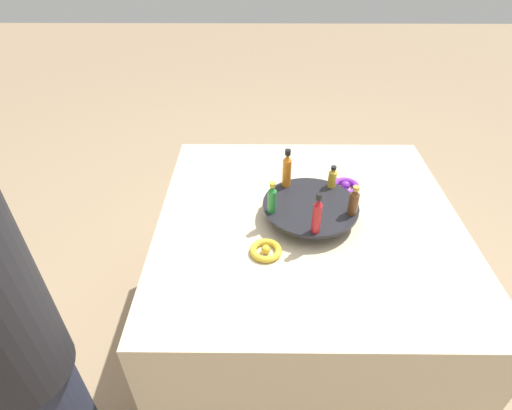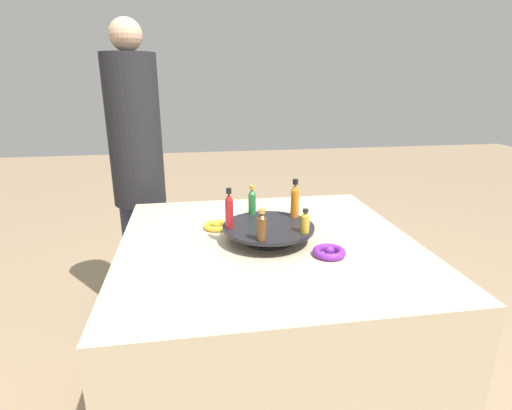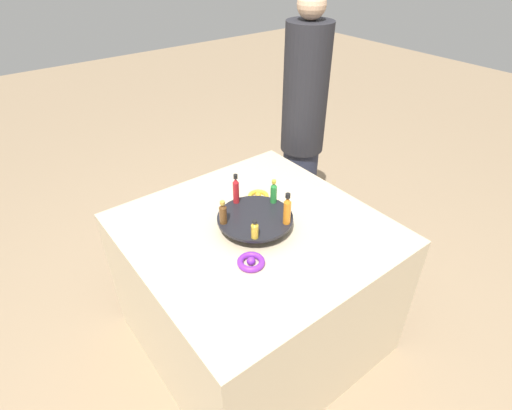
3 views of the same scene
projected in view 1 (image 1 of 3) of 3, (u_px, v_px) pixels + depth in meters
The scene contains 11 objects.
ground_plane at pixel (297, 339), 1.86m from camera, with size 12.00×12.00×0.00m, color #997F60.
party_table at pixel (302, 287), 1.64m from camera, with size 1.07×1.07×0.73m.
display_stand at pixel (310, 208), 1.39m from camera, with size 0.33×0.33×0.06m.
bottle_gold at pixel (332, 177), 1.45m from camera, with size 0.03×0.03×0.08m.
bottle_orange at pixel (287, 169), 1.43m from camera, with size 0.03×0.03×0.15m.
bottle_green at pixel (272, 198), 1.32m from camera, with size 0.03×0.03×0.12m.
bottle_red at pixel (315, 215), 1.23m from camera, with size 0.03×0.03×0.15m.
bottle_brown at pixel (354, 201), 1.31m from camera, with size 0.03×0.03×0.11m.
ribbon_bow_purple at pixel (345, 186), 1.55m from camera, with size 0.11×0.11×0.04m.
ribbon_bow_gold at pixel (266, 250), 1.27m from camera, with size 0.10×0.10×0.03m.
person_figure at pixel (1, 340), 0.95m from camera, with size 0.27×0.27×1.58m.
Camera 1 is at (0.18, 1.10, 1.63)m, focal length 28.00 mm.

